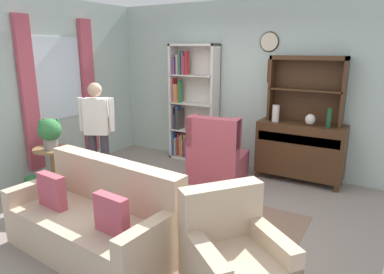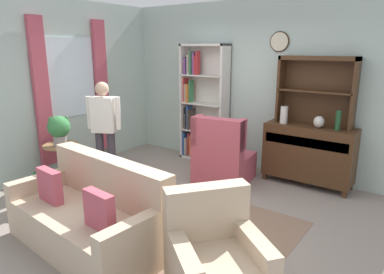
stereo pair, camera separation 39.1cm
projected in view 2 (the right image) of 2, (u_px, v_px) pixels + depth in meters
The scene contains 19 objects.
ground_plane at pixel (177, 211), 4.47m from camera, with size 5.40×4.60×0.02m, color gray.
wall_back at pixel (255, 86), 5.77m from camera, with size 5.00×0.09×2.80m.
wall_left at pixel (56, 88), 5.59m from camera, with size 0.16×4.20×2.80m.
area_rug at pixel (174, 223), 4.12m from camera, with size 2.69×2.00×0.01m, color #846651.
bookshelf at pixel (201, 106), 6.29m from camera, with size 0.90×0.30×2.10m.
sideboard at pixel (308, 152), 5.19m from camera, with size 1.30×0.45×0.92m.
sideboard_hutch at pixel (317, 81), 5.01m from camera, with size 1.10×0.26×1.00m.
vase_tall at pixel (284, 115), 5.21m from camera, with size 0.11×0.11×0.26m, color beige.
vase_round at pixel (319, 122), 4.94m from camera, with size 0.15×0.15×0.17m, color beige.
bottle_wine at pixel (338, 120), 4.76m from camera, with size 0.07×0.07×0.28m, color #194223.
couch_floral at pixel (90, 217), 3.63m from camera, with size 1.86×0.99×0.90m.
armchair_floral at pixel (216, 263), 2.90m from camera, with size 1.08×1.07×0.88m.
wingback_chair at pixel (222, 159), 5.30m from camera, with size 0.88×0.89×1.05m.
plant_stand at pixel (62, 159), 5.27m from camera, with size 0.52×0.52×0.62m.
potted_plant_large at pixel (59, 128), 5.08m from camera, with size 0.32×0.32×0.45m.
potted_plant_small at pixel (42, 179), 4.95m from camera, with size 0.25×0.25×0.35m.
person_reading at pixel (104, 126), 5.12m from camera, with size 0.50×0.33×1.56m.
coffee_table at pixel (144, 191), 4.19m from camera, with size 0.80×0.50×0.42m.
book_stack at pixel (135, 180), 4.22m from camera, with size 0.21×0.15×0.09m.
Camera 2 is at (2.57, -3.18, 2.04)m, focal length 32.34 mm.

